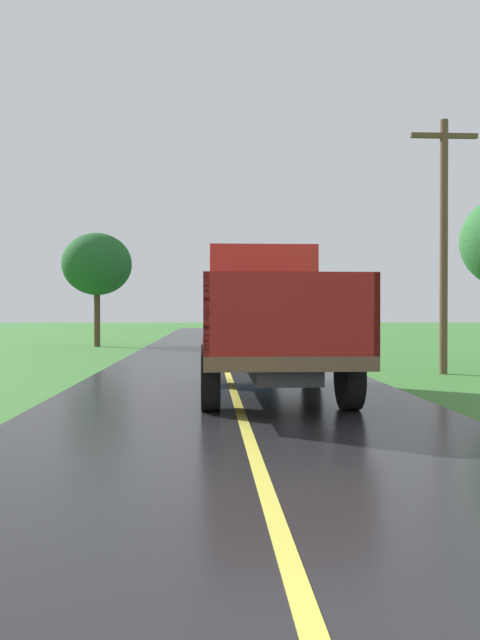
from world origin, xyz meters
name	(u,v)px	position (x,y,z in m)	size (l,w,h in m)	color
banana_truck_near	(265,317)	(0.62, 11.62, 1.47)	(2.38, 5.82, 2.80)	#2D2D30
banana_truck_far	(237,315)	(0.60, 22.88, 1.47)	(2.38, 5.81, 2.80)	#2D2D30
utility_pole_roadside	(444,237)	(5.49, 15.19, 3.46)	(1.71, 0.20, 6.43)	brown
roadside_tree_mid_right	(97,264)	(-5.58, 28.50, 3.79)	(3.18, 3.18, 5.24)	#4C3823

